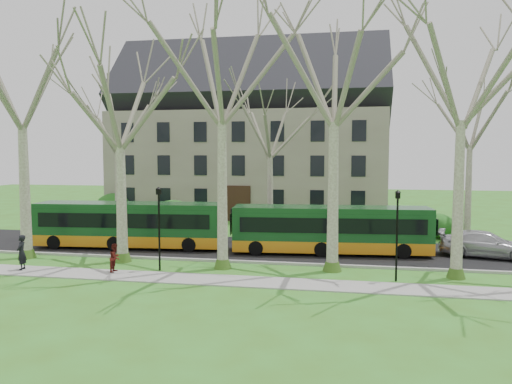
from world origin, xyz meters
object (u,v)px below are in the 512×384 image
at_px(sedan, 485,244).
at_px(pedestrian_b, 115,258).
at_px(pedestrian_a, 21,252).
at_px(bus_lead, 130,224).
at_px(bus_follow, 331,229).

distance_m(sedan, pedestrian_b, 20.99).
height_order(pedestrian_a, pedestrian_b, pedestrian_a).
xyz_separation_m(bus_lead, pedestrian_a, (-2.88, -6.84, -0.57)).
height_order(bus_follow, pedestrian_b, bus_follow).
bearing_deg(pedestrian_b, bus_lead, 16.42).
relative_size(bus_lead, bus_follow, 1.01).
bearing_deg(sedan, pedestrian_b, 122.68).
distance_m(bus_lead, sedan, 21.83).
height_order(bus_lead, pedestrian_b, bus_lead).
bearing_deg(pedestrian_b, pedestrian_a, 93.61).
relative_size(bus_lead, sedan, 2.29).
bearing_deg(bus_follow, pedestrian_b, -152.54).
xyz_separation_m(sedan, pedestrian_b, (-19.67, -7.33, -0.02)).
bearing_deg(pedestrian_a, bus_follow, 100.56).
bearing_deg(pedestrian_a, sedan, 93.34).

